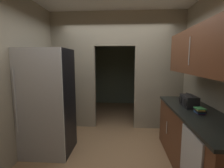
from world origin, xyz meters
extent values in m
plane|color=#93704C|center=(0.00, 0.00, 0.00)|extent=(20.00, 20.00, 0.00)
cube|color=gray|center=(-1.05, 1.36, 1.40)|extent=(1.04, 0.12, 2.79)
cube|color=gray|center=(1.00, 1.36, 1.40)|extent=(1.14, 0.12, 2.79)
cube|color=gray|center=(-0.05, 1.36, 2.40)|extent=(0.96, 0.12, 0.79)
cube|color=slate|center=(0.00, 3.82, 1.40)|extent=(3.15, 0.10, 2.79)
cube|color=slate|center=(-1.53, 2.59, 1.40)|extent=(0.10, 2.46, 2.79)
cube|color=slate|center=(1.53, 2.59, 1.40)|extent=(0.10, 2.46, 2.79)
cube|color=black|center=(-1.18, 0.11, 0.93)|extent=(0.82, 0.67, 1.86)
cube|color=#B7BABC|center=(-1.18, -0.24, 0.93)|extent=(0.82, 0.03, 1.86)
cylinder|color=#B7BABC|center=(-1.53, -0.27, 1.02)|extent=(0.02, 0.02, 1.02)
cube|color=brown|center=(1.25, -0.30, 0.44)|extent=(0.61, 2.13, 0.89)
cube|color=black|center=(1.25, -0.30, 0.91)|extent=(0.65, 2.13, 0.04)
cylinder|color=#B7BABC|center=(0.93, -0.77, 0.49)|extent=(0.01, 0.01, 0.22)
cylinder|color=#B7BABC|center=(0.93, 0.16, 0.49)|extent=(0.01, 0.01, 0.22)
cube|color=brown|center=(1.25, -0.30, 1.79)|extent=(0.34, 1.92, 0.65)
cylinder|color=#B7BABC|center=(1.07, -0.30, 1.79)|extent=(0.01, 0.01, 0.39)
cube|color=black|center=(1.22, -0.01, 1.02)|extent=(0.18, 0.36, 0.18)
cylinder|color=#262626|center=(1.22, -0.01, 1.13)|extent=(0.02, 0.25, 0.02)
cylinder|color=black|center=(1.12, -0.12, 1.02)|extent=(0.01, 0.13, 0.13)
cylinder|color=black|center=(1.12, 0.09, 1.02)|extent=(0.01, 0.13, 0.13)
cube|color=#8C3893|center=(1.24, -0.38, 0.93)|extent=(0.11, 0.12, 0.01)
cube|color=#2D609E|center=(1.23, -0.39, 0.95)|extent=(0.12, 0.13, 0.02)
cube|color=black|center=(1.24, -0.39, 0.97)|extent=(0.13, 0.15, 0.02)
cube|color=gold|center=(1.23, -0.37, 0.99)|extent=(0.12, 0.17, 0.01)
cube|color=#388C47|center=(1.23, -0.38, 1.00)|extent=(0.14, 0.15, 0.01)
camera|label=1|loc=(0.17, -2.74, 1.66)|focal=27.13mm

